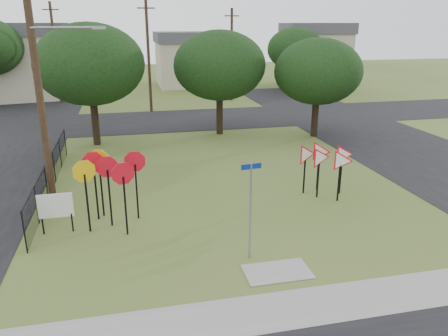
# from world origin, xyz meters

# --- Properties ---
(ground) EXTENTS (140.00, 140.00, 0.00)m
(ground) POSITION_xyz_m (0.00, 0.00, 0.00)
(ground) COLOR #425821
(sidewalk) EXTENTS (30.00, 1.60, 0.02)m
(sidewalk) POSITION_xyz_m (0.00, -4.20, 0.01)
(sidewalk) COLOR gray
(sidewalk) RESTS_ON ground
(street_right) EXTENTS (8.00, 50.00, 0.02)m
(street_right) POSITION_xyz_m (12.00, 10.00, 0.01)
(street_right) COLOR black
(street_right) RESTS_ON ground
(street_far) EXTENTS (60.00, 8.00, 0.02)m
(street_far) POSITION_xyz_m (0.00, 20.00, 0.01)
(street_far) COLOR black
(street_far) RESTS_ON ground
(curb_pad) EXTENTS (2.00, 1.20, 0.02)m
(curb_pad) POSITION_xyz_m (0.00, -2.40, 0.01)
(curb_pad) COLOR gray
(curb_pad) RESTS_ON ground
(street_name_sign) EXTENTS (0.65, 0.10, 3.17)m
(street_name_sign) POSITION_xyz_m (-0.59, -1.38, 1.80)
(street_name_sign) COLOR gray
(street_name_sign) RESTS_ON ground
(stop_sign_cluster) EXTENTS (2.56, 2.11, 2.70)m
(stop_sign_cluster) POSITION_xyz_m (-4.94, 2.18, 1.99)
(stop_sign_cluster) COLOR black
(stop_sign_cluster) RESTS_ON ground
(yield_sign_cluster) EXTENTS (2.53, 1.88, 2.28)m
(yield_sign_cluster) POSITION_xyz_m (4.04, 3.13, 1.68)
(yield_sign_cluster) COLOR black
(yield_sign_cluster) RESTS_ON ground
(info_board) EXTENTS (1.20, 0.05, 1.49)m
(info_board) POSITION_xyz_m (-6.79, 1.83, 0.99)
(info_board) COLOR black
(info_board) RESTS_ON ground
(utility_pole_main) EXTENTS (3.55, 0.33, 10.00)m
(utility_pole_main) POSITION_xyz_m (-7.24, 4.50, 5.21)
(utility_pole_main) COLOR #3B2A1B
(utility_pole_main) RESTS_ON ground
(far_pole_a) EXTENTS (1.40, 0.24, 9.00)m
(far_pole_a) POSITION_xyz_m (-2.00, 24.00, 4.60)
(far_pole_a) COLOR #3B2A1B
(far_pole_a) RESTS_ON ground
(far_pole_b) EXTENTS (1.40, 0.24, 8.50)m
(far_pole_b) POSITION_xyz_m (6.00, 28.00, 4.35)
(far_pole_b) COLOR #3B2A1B
(far_pole_b) RESTS_ON ground
(far_pole_c) EXTENTS (1.40, 0.24, 9.00)m
(far_pole_c) POSITION_xyz_m (-10.00, 30.00, 4.60)
(far_pole_c) COLOR #3B2A1B
(far_pole_c) RESTS_ON ground
(fence_run) EXTENTS (0.05, 11.55, 1.50)m
(fence_run) POSITION_xyz_m (-7.60, 6.25, 0.78)
(fence_run) COLOR black
(fence_run) RESTS_ON ground
(house_left) EXTENTS (10.58, 8.88, 7.20)m
(house_left) POSITION_xyz_m (-14.00, 34.00, 3.65)
(house_left) COLOR #BDB298
(house_left) RESTS_ON ground
(house_mid) EXTENTS (8.40, 8.40, 6.20)m
(house_mid) POSITION_xyz_m (4.00, 40.00, 3.15)
(house_mid) COLOR #BDB298
(house_mid) RESTS_ON ground
(house_right) EXTENTS (8.30, 8.30, 7.20)m
(house_right) POSITION_xyz_m (18.00, 36.00, 3.65)
(house_right) COLOR #BDB298
(house_right) RESTS_ON ground
(tree_near_left) EXTENTS (6.40, 6.40, 7.27)m
(tree_near_left) POSITION_xyz_m (-6.00, 14.00, 4.86)
(tree_near_left) COLOR black
(tree_near_left) RESTS_ON ground
(tree_near_mid) EXTENTS (6.00, 6.00, 6.80)m
(tree_near_mid) POSITION_xyz_m (2.00, 15.00, 4.54)
(tree_near_mid) COLOR black
(tree_near_mid) RESTS_ON ground
(tree_near_right) EXTENTS (5.60, 5.60, 6.33)m
(tree_near_right) POSITION_xyz_m (8.00, 13.00, 4.22)
(tree_near_right) COLOR black
(tree_near_right) RESTS_ON ground
(tree_far_right) EXTENTS (6.00, 6.00, 6.80)m
(tree_far_right) POSITION_xyz_m (14.00, 32.00, 4.54)
(tree_far_right) COLOR black
(tree_far_right) RESTS_ON ground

